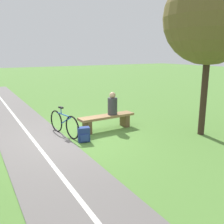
# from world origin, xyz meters

# --- Properties ---
(ground_plane) EXTENTS (80.00, 80.00, 0.00)m
(ground_plane) POSITION_xyz_m (0.00, 0.00, 0.00)
(ground_plane) COLOR #548438
(path_centre_line) EXTENTS (1.07, 31.99, 0.00)m
(path_centre_line) POSITION_xyz_m (1.24, 4.00, 0.02)
(path_centre_line) COLOR silver
(path_centre_line) RESTS_ON paved_path
(bench) EXTENTS (2.02, 0.50, 0.50)m
(bench) POSITION_xyz_m (-1.37, -0.25, 0.36)
(bench) COLOR #937047
(bench) RESTS_ON ground_plane
(person_seated) EXTENTS (0.34, 0.34, 0.78)m
(person_seated) POSITION_xyz_m (-1.61, -0.26, 0.84)
(person_seated) COLOR #38383D
(person_seated) RESTS_ON bench
(bicycle) EXTENTS (0.33, 1.70, 0.91)m
(bicycle) POSITION_xyz_m (0.11, -0.42, 0.39)
(bicycle) COLOR black
(bicycle) RESTS_ON ground_plane
(backpack) EXTENTS (0.39, 0.34, 0.44)m
(backpack) POSITION_xyz_m (-0.18, 0.44, 0.21)
(backpack) COLOR navy
(backpack) RESTS_ON ground_plane
(tree_far_left) EXTENTS (2.77, 2.77, 4.98)m
(tree_far_left) POSITION_xyz_m (-3.73, 1.78, 3.58)
(tree_far_left) COLOR #38281E
(tree_far_left) RESTS_ON ground_plane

